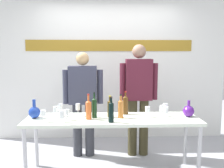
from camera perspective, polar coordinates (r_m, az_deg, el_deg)
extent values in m
cube|color=white|center=(4.56, -0.62, 6.01)|extent=(4.32, 0.10, 3.00)
cube|color=#A98026|center=(4.50, -0.61, 8.97)|extent=(3.03, 0.01, 0.20)
cube|color=white|center=(3.20, 0.10, -8.25)|extent=(2.24, 0.61, 0.04)
cylinder|color=silver|center=(3.23, -19.63, -15.71)|extent=(0.05, 0.05, 0.72)
cylinder|color=silver|center=(3.31, 19.67, -15.15)|extent=(0.05, 0.05, 0.72)
cylinder|color=silver|center=(3.68, -17.23, -12.72)|extent=(0.05, 0.05, 0.72)
cylinder|color=silver|center=(3.75, 16.75, -12.33)|extent=(0.05, 0.05, 0.72)
sphere|color=#1C3A9E|center=(3.32, -17.64, -6.34)|extent=(0.15, 0.15, 0.15)
cylinder|color=#1C3A9E|center=(3.30, -17.72, -4.36)|extent=(0.04, 0.04, 0.10)
sphere|color=#541E87|center=(3.40, 17.41, -6.06)|extent=(0.15, 0.15, 0.15)
cylinder|color=#541E87|center=(3.37, 17.47, -4.33)|extent=(0.04, 0.04, 0.08)
cylinder|color=#34353C|center=(3.90, -8.07, -10.49)|extent=(0.14, 0.14, 0.83)
cylinder|color=#34353C|center=(3.88, -5.23, -10.52)|extent=(0.14, 0.14, 0.83)
cube|color=#37394E|center=(3.74, -6.81, -0.20)|extent=(0.42, 0.22, 0.57)
cylinder|color=#37394E|center=(3.77, -10.76, -0.65)|extent=(0.09, 0.09, 0.52)
cylinder|color=#37394E|center=(3.73, -2.80, -0.62)|extent=(0.09, 0.09, 0.52)
sphere|color=tan|center=(3.71, -6.90, 5.87)|extent=(0.20, 0.20, 0.20)
cylinder|color=#3D3721|center=(3.90, 4.79, -10.03)|extent=(0.14, 0.14, 0.88)
cylinder|color=#3D3721|center=(3.92, 7.40, -9.96)|extent=(0.14, 0.14, 0.88)
cube|color=#511A2A|center=(3.76, 6.25, 1.05)|extent=(0.39, 0.22, 0.62)
cylinder|color=#511A2A|center=(3.73, 2.49, 0.57)|extent=(0.09, 0.09, 0.56)
cylinder|color=#511A2A|center=(3.80, 9.93, 0.59)|extent=(0.09, 0.09, 0.56)
sphere|color=#8F6D59|center=(3.73, 6.34, 7.57)|extent=(0.21, 0.21, 0.21)
cylinder|color=#173419|center=(3.19, -4.14, -5.75)|extent=(0.07, 0.07, 0.24)
cone|color=#173419|center=(3.16, -4.16, -3.44)|extent=(0.07, 0.07, 0.03)
cylinder|color=#173419|center=(3.16, -4.16, -2.92)|extent=(0.02, 0.02, 0.08)
cylinder|color=black|center=(3.15, -4.17, -2.06)|extent=(0.03, 0.03, 0.02)
cylinder|color=#C8712D|center=(3.18, 2.05, -6.01)|extent=(0.07, 0.07, 0.22)
cone|color=#C8712D|center=(3.15, 2.06, -3.88)|extent=(0.07, 0.07, 0.03)
cylinder|color=#C8712D|center=(3.15, 2.06, -3.41)|extent=(0.03, 0.03, 0.08)
cylinder|color=black|center=(3.14, 2.07, -2.56)|extent=(0.03, 0.03, 0.02)
cylinder|color=#45340E|center=(3.22, -0.49, -5.91)|extent=(0.07, 0.07, 0.21)
cone|color=#45340E|center=(3.20, -0.49, -3.91)|extent=(0.07, 0.07, 0.03)
cylinder|color=#45340E|center=(3.20, -0.49, -3.55)|extent=(0.03, 0.03, 0.06)
cylinder|color=gold|center=(3.19, -0.49, -2.85)|extent=(0.03, 0.03, 0.02)
cylinder|color=#DA602B|center=(3.13, -5.48, -6.20)|extent=(0.07, 0.07, 0.22)
cone|color=#DA602B|center=(3.10, -5.51, -3.99)|extent=(0.07, 0.07, 0.03)
cylinder|color=#DA602B|center=(3.10, -5.52, -3.43)|extent=(0.02, 0.02, 0.09)
cylinder|color=red|center=(3.09, -5.53, -2.48)|extent=(0.03, 0.03, 0.02)
cylinder|color=#533413|center=(3.37, 3.15, -5.10)|extent=(0.08, 0.08, 0.23)
cone|color=#533413|center=(3.35, 3.17, -2.93)|extent=(0.08, 0.08, 0.03)
cylinder|color=#533413|center=(3.34, 3.17, -2.56)|extent=(0.02, 0.02, 0.07)
cylinder|color=#A92019|center=(3.34, 3.17, -1.83)|extent=(0.03, 0.03, 0.02)
cylinder|color=black|center=(2.98, -0.21, -6.76)|extent=(0.07, 0.07, 0.23)
cone|color=black|center=(2.95, -0.21, -4.37)|extent=(0.07, 0.07, 0.03)
cylinder|color=black|center=(2.94, -0.21, -3.93)|extent=(0.03, 0.03, 0.07)
cylinder|color=black|center=(2.94, -0.21, -3.12)|extent=(0.03, 0.03, 0.02)
cylinder|color=white|center=(3.15, -10.37, -8.26)|extent=(0.05, 0.05, 0.00)
cylinder|color=white|center=(3.14, -10.39, -7.65)|extent=(0.01, 0.01, 0.07)
cylinder|color=white|center=(3.12, -10.42, -6.44)|extent=(0.06, 0.06, 0.07)
cylinder|color=white|center=(3.13, -15.66, -8.47)|extent=(0.05, 0.05, 0.00)
cylinder|color=white|center=(3.12, -15.68, -7.79)|extent=(0.01, 0.01, 0.07)
cylinder|color=white|center=(3.11, -15.73, -6.52)|extent=(0.07, 0.07, 0.07)
cylinder|color=white|center=(3.06, -11.57, -8.72)|extent=(0.06, 0.06, 0.00)
cylinder|color=white|center=(3.05, -11.58, -8.18)|extent=(0.01, 0.01, 0.06)
cylinder|color=white|center=(3.04, -11.62, -6.86)|extent=(0.07, 0.07, 0.09)
cylinder|color=white|center=(3.27, -12.92, -7.72)|extent=(0.06, 0.06, 0.00)
cylinder|color=white|center=(3.26, -12.94, -7.05)|extent=(0.01, 0.01, 0.08)
cylinder|color=white|center=(3.24, -12.97, -5.75)|extent=(0.07, 0.07, 0.08)
cylinder|color=white|center=(3.36, -11.85, -7.32)|extent=(0.05, 0.05, 0.00)
cylinder|color=white|center=(3.35, -11.87, -6.67)|extent=(0.01, 0.01, 0.08)
cylinder|color=white|center=(3.33, -11.91, -5.30)|extent=(0.06, 0.06, 0.09)
cylinder|color=white|center=(3.33, -7.93, -7.33)|extent=(0.06, 0.06, 0.00)
cylinder|color=white|center=(3.32, -7.94, -6.66)|extent=(0.01, 0.01, 0.08)
cylinder|color=white|center=(3.30, -7.97, -5.28)|extent=(0.06, 0.06, 0.09)
cylinder|color=white|center=(3.28, 8.27, -7.57)|extent=(0.06, 0.06, 0.00)
cylinder|color=white|center=(3.27, 8.28, -7.02)|extent=(0.01, 0.01, 0.06)
cylinder|color=white|center=(3.26, 8.31, -5.85)|extent=(0.07, 0.07, 0.08)
cylinder|color=white|center=(3.28, 12.40, -7.65)|extent=(0.05, 0.05, 0.00)
cylinder|color=white|center=(3.28, 12.41, -7.13)|extent=(0.01, 0.01, 0.06)
cylinder|color=white|center=(3.26, 12.45, -5.89)|extent=(0.06, 0.06, 0.09)
cylinder|color=white|center=(3.37, 11.54, -7.25)|extent=(0.06, 0.06, 0.00)
cylinder|color=white|center=(3.36, 11.56, -6.69)|extent=(0.01, 0.01, 0.07)
cylinder|color=white|center=(3.34, 11.59, -5.53)|extent=(0.06, 0.06, 0.07)
cylinder|color=white|center=(3.51, 12.24, -6.69)|extent=(0.05, 0.05, 0.00)
cylinder|color=white|center=(3.50, 12.25, -6.19)|extent=(0.01, 0.01, 0.06)
cylinder|color=white|center=(3.48, 12.28, -5.10)|extent=(0.07, 0.07, 0.08)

